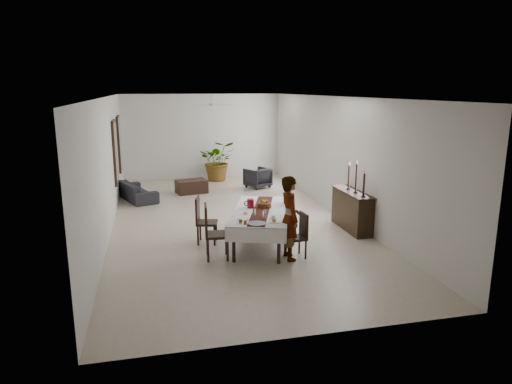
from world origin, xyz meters
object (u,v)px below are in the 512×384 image
object	(u,v)px
sideboard_body	(352,211)
sofa	(137,191)
red_pitcher	(251,203)
dining_table_top	(261,212)
woman	(290,218)

from	to	relation	value
sideboard_body	sofa	xyz separation A→B (m)	(-5.21, 4.38, -0.19)
red_pitcher	sideboard_body	size ratio (longest dim) A/B	0.13
red_pitcher	sofa	distance (m)	5.38
dining_table_top	red_pitcher	distance (m)	0.33
red_pitcher	sideboard_body	xyz separation A→B (m)	(2.62, 0.30, -0.42)
woman	sideboard_body	distance (m)	2.63
woman	sideboard_body	world-z (taller)	woman
woman	sofa	distance (m)	6.73
sideboard_body	red_pitcher	bearing A→B (deg)	-173.51
red_pitcher	woman	distance (m)	1.36
woman	sofa	xyz separation A→B (m)	(-3.12, 5.93, -0.59)
woman	sofa	world-z (taller)	woman
woman	dining_table_top	bearing A→B (deg)	17.64
woman	sideboard_body	xyz separation A→B (m)	(2.09, 1.55, -0.40)
sideboard_body	sofa	size ratio (longest dim) A/B	0.82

